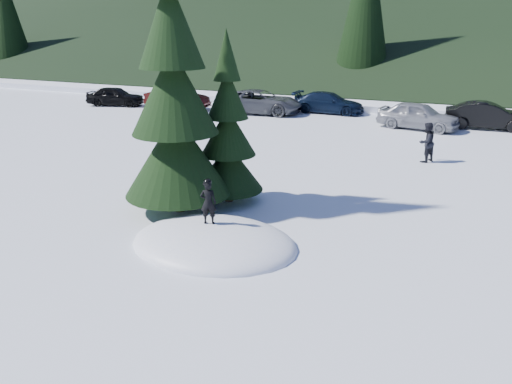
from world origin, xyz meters
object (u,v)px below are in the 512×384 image
at_px(spruce_short, 228,137).
at_px(adult_0, 426,142).
at_px(car_5, 488,116).
at_px(car_4, 418,116).
at_px(spruce_tall, 174,102).
at_px(car_0, 115,96).
at_px(car_3, 329,103).
at_px(child_skier, 208,203).
at_px(car_2, 260,102).
at_px(car_1, 177,98).

height_order(spruce_short, adult_0, spruce_short).
bearing_deg(spruce_short, car_5, 65.27).
bearing_deg(adult_0, car_4, -138.81).
height_order(spruce_tall, adult_0, spruce_tall).
xyz_separation_m(car_0, car_3, (14.57, 3.20, -0.01)).
bearing_deg(car_5, child_skier, 157.04).
height_order(spruce_short, car_4, spruce_short).
bearing_deg(spruce_tall, car_0, 134.10).
xyz_separation_m(spruce_short, car_4, (4.04, 14.73, -1.36)).
relative_size(child_skier, car_4, 0.27).
distance_m(child_skier, car_2, 19.98).
relative_size(spruce_tall, car_5, 1.95).
height_order(child_skier, car_0, child_skier).
bearing_deg(child_skier, adult_0, -130.94).
bearing_deg(spruce_tall, car_1, 122.90).
xyz_separation_m(car_2, car_5, (13.38, 0.51, -0.02)).
bearing_deg(spruce_tall, car_3, 92.70).
bearing_deg(car_1, car_0, 93.44).
height_order(child_skier, car_5, child_skier).
height_order(car_0, car_3, car_0).
height_order(spruce_tall, car_0, spruce_tall).
bearing_deg(car_3, spruce_tall, -176.70).
bearing_deg(child_skier, spruce_short, -91.57).
bearing_deg(car_5, car_0, 89.94).
distance_m(child_skier, car_0, 24.73).
distance_m(spruce_tall, car_2, 18.04).
height_order(car_1, car_4, car_4).
height_order(spruce_short, child_skier, spruce_short).
distance_m(adult_0, car_0, 22.76).
height_order(child_skier, car_2, child_skier).
height_order(spruce_short, car_1, spruce_short).
bearing_deg(car_3, car_5, -98.26).
relative_size(car_2, car_3, 1.18).
bearing_deg(child_skier, car_0, -64.34).
xyz_separation_m(car_1, car_5, (19.20, 1.15, 0.00)).
height_order(car_0, car_2, car_2).
bearing_deg(car_3, car_1, 105.58).
height_order(car_4, car_5, car_4).
relative_size(spruce_tall, car_1, 1.96).
bearing_deg(car_0, car_1, -98.54).
distance_m(spruce_tall, spruce_short, 2.11).
relative_size(child_skier, car_5, 0.26).
relative_size(car_4, car_5, 0.98).
xyz_separation_m(spruce_tall, car_0, (-15.47, 15.96, -2.65)).
distance_m(spruce_short, car_5, 17.99).
bearing_deg(car_4, car_1, 99.21).
xyz_separation_m(car_3, car_4, (5.94, -3.03, 0.08)).
height_order(spruce_short, car_3, spruce_short).
bearing_deg(car_1, car_2, -87.15).
distance_m(adult_0, car_2, 13.74).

